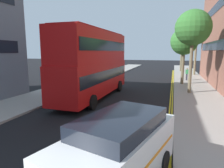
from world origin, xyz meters
The scene contains 11 objects.
sidewalk_right centered at (6.50, 16.00, 0.07)m, with size 4.00×80.00×0.14m, color #9E9991.
sidewalk_left centered at (-6.50, 16.00, 0.07)m, with size 4.00×80.00×0.14m, color #9E9991.
kerb_line_outer centered at (4.40, 14.00, 0.00)m, with size 0.10×56.00×0.01m, color yellow.
kerb_line_inner centered at (4.24, 14.00, 0.00)m, with size 0.10×56.00×0.01m, color yellow.
double_decker_bus_away centered at (-2.02, 14.08, 3.03)m, with size 2.88×10.83×5.64m.
taxi_minivan centered at (2.91, 3.70, 1.07)m, with size 3.07×5.13×2.12m.
pedestrian_far centered at (6.08, 26.53, 0.99)m, with size 0.34×0.22×1.62m.
street_tree_near centered at (7.64, 33.58, 6.49)m, with size 3.15×3.15×8.01m.
street_tree_mid centered at (5.66, 39.31, 6.73)m, with size 2.84×2.84×8.11m.
street_tree_far centered at (5.38, 23.27, 5.03)m, with size 3.09×3.09×6.48m.
street_tree_distant centered at (5.85, 18.09, 5.98)m, with size 3.16×3.16×7.46m.
Camera 1 is at (4.36, -1.35, 3.94)m, focal length 31.67 mm.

